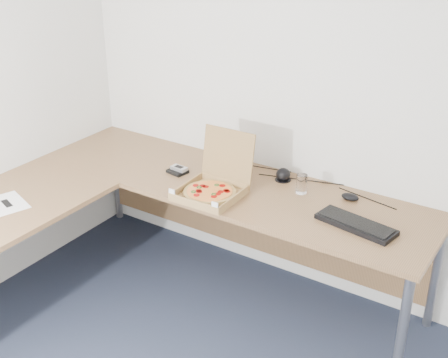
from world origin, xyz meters
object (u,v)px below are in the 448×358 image
Objects in this scene: drinking_glass at (302,184)px; keyboard at (356,224)px; pizza_box at (212,189)px; wallet at (178,171)px; desk at (140,202)px.

drinking_glass is 0.46m from keyboard.
wallet is at bearing 157.38° from pizza_box.
keyboard is (0.41, -0.20, -0.04)m from drinking_glass.
pizza_box is 0.37m from wallet.
drinking_glass reaches higher than desk.
wallet is (-0.35, 0.14, -0.03)m from pizza_box.
desk is at bearing -153.07° from keyboard.
keyboard reaches higher than desk.
desk is 0.42m from pizza_box.
drinking_glass reaches higher than keyboard.
wallet is at bearing -171.45° from keyboard.
pizza_box is 0.93× the size of keyboard.
keyboard is at bearing -25.68° from drinking_glass.
wallet is at bearing -167.37° from drinking_glass.
pizza_box is at bearing -162.67° from keyboard.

